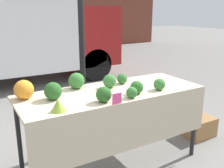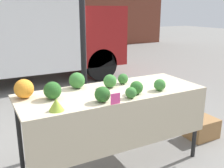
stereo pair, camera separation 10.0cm
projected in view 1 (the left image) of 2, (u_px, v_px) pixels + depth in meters
name	position (u px, v px, depth m)	size (l,w,h in m)	color
ground_plane	(112.00, 163.00, 3.17)	(40.00, 40.00, 0.00)	gray
tent_pole	(82.00, 59.00, 3.25)	(0.07, 0.07, 2.39)	black
parked_truck	(11.00, 29.00, 6.33)	(4.81, 2.13, 2.45)	white
market_table	(115.00, 103.00, 2.89)	(2.08, 0.80, 0.92)	beige
orange_cauliflower	(24.00, 90.00, 2.62)	(0.20, 0.20, 0.20)	orange
romanesco_head	(58.00, 105.00, 2.32)	(0.14, 0.14, 0.11)	#93B238
broccoli_head_0	(104.00, 94.00, 2.54)	(0.16, 0.16, 0.16)	#285B23
broccoli_head_1	(122.00, 79.00, 3.18)	(0.13, 0.13, 0.13)	#336B2D
broccoli_head_2	(159.00, 84.00, 2.93)	(0.13, 0.13, 0.13)	#387533
broccoli_head_3	(53.00, 91.00, 2.61)	(0.18, 0.18, 0.18)	#285B23
broccoli_head_4	(132.00, 92.00, 2.67)	(0.12, 0.12, 0.12)	#387533
broccoli_head_5	(76.00, 81.00, 2.98)	(0.18, 0.18, 0.18)	#387533
broccoli_head_6	(110.00, 81.00, 3.02)	(0.15, 0.15, 0.15)	#387533
broccoli_head_7	(137.00, 87.00, 2.80)	(0.14, 0.14, 0.14)	#2D6628
price_sign	(117.00, 99.00, 2.50)	(0.10, 0.01, 0.11)	#EF4793
produce_crate	(199.00, 127.00, 3.82)	(0.44, 0.32, 0.28)	#9E7042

